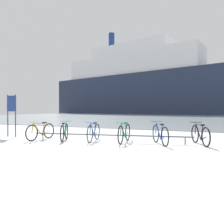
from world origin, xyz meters
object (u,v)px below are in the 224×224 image
object	(u,v)px
bicycle_2	(94,132)
bicycle_1	(64,132)
info_sign	(12,108)
bicycle_3	(124,133)
ferry_ship	(133,85)
bicycle_5	(200,135)
bicycle_4	(160,134)
bicycle_0	(41,131)

from	to	relation	value
bicycle_2	bicycle_1	bearing A→B (deg)	-169.46
bicycle_1	info_sign	size ratio (longest dim) A/B	0.75
bicycle_3	ferry_ship	xyz separation A→B (m)	(-16.27, 51.69, 7.79)
bicycle_1	info_sign	xyz separation A→B (m)	(-3.01, 0.00, 1.00)
ferry_ship	bicycle_2	bearing A→B (deg)	-73.86
info_sign	ferry_ship	size ratio (longest dim) A/B	0.04
bicycle_2	bicycle_5	xyz separation A→B (m)	(4.02, 0.73, -0.00)
bicycle_3	info_sign	world-z (taller)	info_sign
bicycle_5	bicycle_2	bearing A→B (deg)	-169.68
bicycle_2	bicycle_3	distance (m)	1.28
bicycle_3	ferry_ship	bearing A→B (deg)	107.48
bicycle_4	ferry_ship	distance (m)	55.10
bicycle_1	bicycle_5	size ratio (longest dim) A/B	0.96
bicycle_5	info_sign	size ratio (longest dim) A/B	0.77
bicycle_0	bicycle_3	world-z (taller)	bicycle_3
bicycle_3	bicycle_4	distance (m)	1.38
bicycle_1	bicycle_5	distance (m)	5.37
bicycle_4	info_sign	world-z (taller)	info_sign
bicycle_2	bicycle_3	xyz separation A→B (m)	(1.27, 0.16, 0.01)
bicycle_1	bicycle_4	distance (m)	3.95
bicycle_2	bicycle_5	distance (m)	4.08
info_sign	bicycle_2	bearing A→B (deg)	3.14
info_sign	ferry_ship	xyz separation A→B (m)	(-10.72, 52.09, 6.81)
bicycle_2	info_sign	world-z (taller)	info_sign
bicycle_0	bicycle_3	size ratio (longest dim) A/B	0.94
bicycle_0	info_sign	world-z (taller)	info_sign
bicycle_2	bicycle_4	size ratio (longest dim) A/B	1.10
bicycle_3	bicycle_5	xyz separation A→B (m)	(2.75, 0.57, -0.01)
bicycle_3	info_sign	xyz separation A→B (m)	(-5.55, -0.40, 0.98)
bicycle_2	ferry_ship	size ratio (longest dim) A/B	0.03
bicycle_2	ferry_ship	distance (m)	54.54
bicycle_2	bicycle_5	size ratio (longest dim) A/B	1.05
bicycle_3	bicycle_2	bearing A→B (deg)	-172.62
info_sign	ferry_ship	distance (m)	53.61
ferry_ship	bicycle_5	bearing A→B (deg)	-69.59
bicycle_3	bicycle_4	xyz separation A→B (m)	(1.38, 0.07, -0.00)
bicycle_4	info_sign	xyz separation A→B (m)	(-6.93, -0.47, 0.98)
ferry_ship	info_sign	bearing A→B (deg)	-78.37
bicycle_2	bicycle_3	world-z (taller)	bicycle_3
bicycle_2	bicycle_5	bearing A→B (deg)	10.32
bicycle_3	info_sign	size ratio (longest dim) A/B	0.89
bicycle_4	ferry_ship	bearing A→B (deg)	108.88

